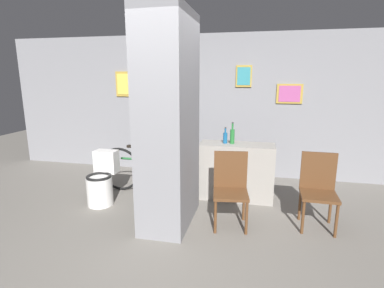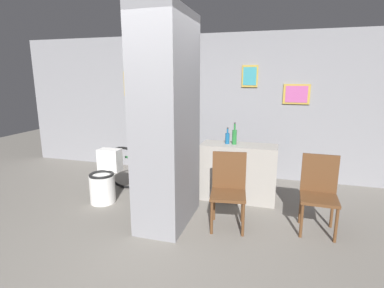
# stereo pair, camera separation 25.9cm
# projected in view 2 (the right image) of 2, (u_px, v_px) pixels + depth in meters

# --- Properties ---
(ground_plane) EXTENTS (14.00, 14.00, 0.00)m
(ground_plane) POSITION_uv_depth(u_px,v_px,m) (159.00, 241.00, 3.45)
(ground_plane) COLOR slate
(wall_back) EXTENTS (8.00, 0.09, 2.60)m
(wall_back) POSITION_uv_depth(u_px,v_px,m) (211.00, 106.00, 5.62)
(wall_back) COLOR gray
(wall_back) RESTS_ON ground_plane
(pillar_center) EXTENTS (0.58, 1.04, 2.60)m
(pillar_center) POSITION_uv_depth(u_px,v_px,m) (167.00, 122.00, 3.67)
(pillar_center) COLOR gray
(pillar_center) RESTS_ON ground_plane
(counter_shelf) EXTENTS (1.12, 0.44, 0.86)m
(counter_shelf) POSITION_uv_depth(u_px,v_px,m) (238.00, 172.00, 4.54)
(counter_shelf) COLOR gray
(counter_shelf) RESTS_ON ground_plane
(toilet) EXTENTS (0.37, 0.53, 0.76)m
(toilet) POSITION_uv_depth(u_px,v_px,m) (104.00, 180.00, 4.50)
(toilet) COLOR white
(toilet) RESTS_ON ground_plane
(chair_near_pillar) EXTENTS (0.48, 0.48, 0.93)m
(chair_near_pillar) POSITION_uv_depth(u_px,v_px,m) (229.00, 187.00, 3.72)
(chair_near_pillar) COLOR brown
(chair_near_pillar) RESTS_ON ground_plane
(chair_by_doorway) EXTENTS (0.43, 0.43, 0.93)m
(chair_by_doorway) POSITION_uv_depth(u_px,v_px,m) (319.00, 191.00, 3.60)
(chair_by_doorway) COLOR brown
(chair_by_doorway) RESTS_ON ground_plane
(bicycle) EXTENTS (1.65, 0.42, 0.78)m
(bicycle) POSITION_uv_depth(u_px,v_px,m) (150.00, 169.00, 4.85)
(bicycle) COLOR black
(bicycle) RESTS_ON ground_plane
(bottle_tall) EXTENTS (0.07, 0.07, 0.33)m
(bottle_tall) POSITION_uv_depth(u_px,v_px,m) (234.00, 136.00, 4.43)
(bottle_tall) COLOR #267233
(bottle_tall) RESTS_ON counter_shelf
(bottle_short) EXTENTS (0.06, 0.06, 0.25)m
(bottle_short) POSITION_uv_depth(u_px,v_px,m) (227.00, 138.00, 4.48)
(bottle_short) COLOR #19598C
(bottle_short) RESTS_ON counter_shelf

